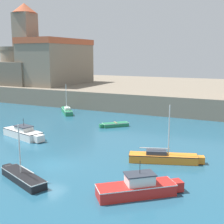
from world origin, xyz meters
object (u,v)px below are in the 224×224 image
sailboat_orange_0 (164,157)px  motorboat_white_2 (24,133)px  church (52,58)px  dinghy_green_4 (115,125)px  motorboat_red_5 (138,187)px  sailboat_black_6 (23,177)px  fortress (19,70)px  sailboat_green_1 (67,111)px

sailboat_orange_0 → motorboat_white_2: sailboat_orange_0 is taller
motorboat_white_2 → church: 34.40m
dinghy_green_4 → motorboat_white_2: bearing=-126.6°
sailboat_orange_0 → dinghy_green_4: size_ratio=1.93×
motorboat_white_2 → sailboat_orange_0: bearing=-3.7°
motorboat_red_5 → sailboat_black_6: size_ratio=1.00×
dinghy_green_4 → fortress: (-30.96, 16.58, 5.93)m
sailboat_orange_0 → sailboat_green_1: bearing=142.7°
sailboat_orange_0 → church: church is taller
sailboat_orange_0 → church: bearing=138.5°
motorboat_red_5 → fortress: fortress is taller
sailboat_black_6 → fortress: bearing=131.8°
fortress → sailboat_green_1: bearing=-29.7°
sailboat_black_6 → motorboat_red_5: bearing=10.1°
motorboat_white_2 → sailboat_black_6: 13.10m
dinghy_green_4 → church: church is taller
sailboat_orange_0 → church: 45.99m
sailboat_green_1 → church: 20.71m
sailboat_orange_0 → sailboat_black_6: bearing=-133.9°
motorboat_white_2 → dinghy_green_4: (7.16, 9.63, -0.27)m
sailboat_orange_0 → sailboat_black_6: (-8.48, -8.82, -0.08)m
dinghy_green_4 → sailboat_green_1: bearing=154.7°
fortress → dinghy_green_4: bearing=-28.2°
sailboat_orange_0 → motorboat_white_2: 17.07m
motorboat_white_2 → motorboat_red_5: motorboat_red_5 is taller
sailboat_green_1 → church: church is taller
sailboat_black_6 → church: size_ratio=0.32×
church → fortress: 7.82m
church → fortress: church is taller
sailboat_green_1 → dinghy_green_4: 12.32m
dinghy_green_4 → sailboat_black_6: sailboat_black_6 is taller
sailboat_orange_0 → dinghy_green_4: 14.59m
sailboat_black_6 → church: bearing=123.3°
sailboat_green_1 → sailboat_black_6: sailboat_green_1 is taller
motorboat_red_5 → sailboat_black_6: (-8.81, -1.57, -0.21)m
dinghy_green_4 → fortress: fortress is taller
motorboat_white_2 → church: (-16.87, 28.85, 8.14)m
sailboat_orange_0 → sailboat_black_6: sailboat_orange_0 is taller
motorboat_red_5 → sailboat_black_6: bearing=-169.9°
motorboat_white_2 → dinghy_green_4: size_ratio=1.89×
sailboat_orange_0 → sailboat_green_1: 26.41m
motorboat_white_2 → sailboat_black_6: (8.55, -9.92, -0.19)m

